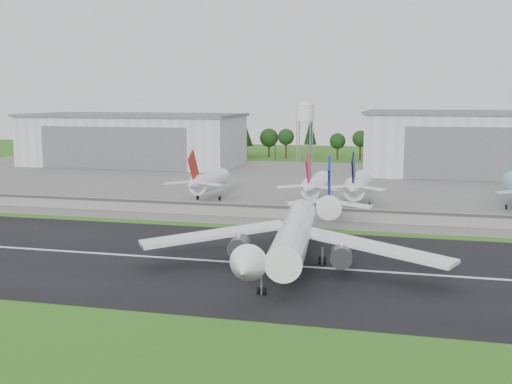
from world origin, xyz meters
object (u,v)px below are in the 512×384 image
(main_airliner, at_px, (294,241))
(parked_jet_navy, at_px, (357,185))
(parked_jet_red_b, at_px, (315,185))
(parked_jet_red_a, at_px, (207,181))

(main_airliner, bearing_deg, parked_jet_navy, -100.65)
(main_airliner, distance_m, parked_jet_red_b, 67.29)
(main_airliner, xyz_separation_m, parked_jet_red_b, (-6.57, 66.96, 1.09))
(parked_jet_red_a, distance_m, parked_jet_navy, 44.31)
(parked_jet_red_b, height_order, parked_jet_navy, parked_jet_navy)
(main_airliner, height_order, parked_jet_red_b, main_airliner)
(parked_jet_red_b, distance_m, parked_jet_navy, 11.86)
(main_airliner, xyz_separation_m, parked_jet_red_a, (-39.02, 66.96, 1.06))
(parked_jet_red_a, bearing_deg, parked_jet_navy, 0.06)
(main_airliner, relative_size, parked_jet_red_a, 1.89)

